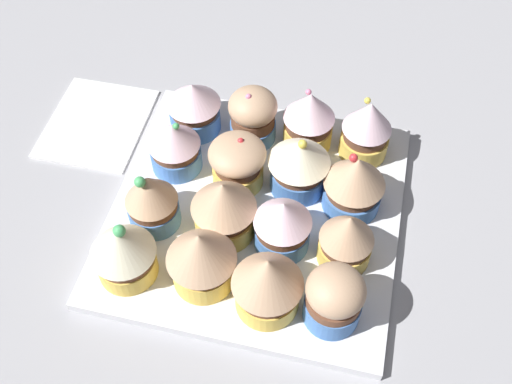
{
  "coord_description": "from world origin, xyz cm",
  "views": [
    {
      "loc": [
        -8.6,
        36.48,
        54.21
      ],
      "look_at": [
        0.0,
        0.0,
        4.2
      ],
      "focal_mm": 42.74,
      "sensor_mm": 36.0,
      "label": 1
    }
  ],
  "objects_px": {
    "cupcake_7": "(175,146)",
    "cupcake_9": "(283,224)",
    "cupcake_14": "(201,257)",
    "cupcake_4": "(354,182)",
    "cupcake_10": "(224,207)",
    "cupcake_1": "(309,119)",
    "cupcake_15": "(123,250)",
    "napkin": "(97,122)",
    "cupcake_3": "(194,106)",
    "cupcake_6": "(237,162)",
    "cupcake_0": "(367,129)",
    "baking_tray": "(256,212)",
    "cupcake_12": "(334,298)",
    "cupcake_2": "(253,116)",
    "cupcake_5": "(299,164)",
    "cupcake_13": "(268,282)",
    "cupcake_11": "(151,200)",
    "cupcake_8": "(347,238)"
  },
  "relations": [
    {
      "from": "cupcake_2",
      "to": "cupcake_5",
      "type": "xyz_separation_m",
      "value": [
        -0.06,
        0.06,
        0.0
      ]
    },
    {
      "from": "cupcake_3",
      "to": "cupcake_4",
      "type": "bearing_deg",
      "value": 160.06
    },
    {
      "from": "cupcake_1",
      "to": "cupcake_4",
      "type": "distance_m",
      "value": 0.1
    },
    {
      "from": "cupcake_12",
      "to": "napkin",
      "type": "xyz_separation_m",
      "value": [
        0.32,
        -0.19,
        -0.04
      ]
    },
    {
      "from": "cupcake_1",
      "to": "cupcake_15",
      "type": "relative_size",
      "value": 1.04
    },
    {
      "from": "cupcake_1",
      "to": "cupcake_6",
      "type": "bearing_deg",
      "value": 48.9
    },
    {
      "from": "cupcake_7",
      "to": "cupcake_14",
      "type": "height_order",
      "value": "cupcake_14"
    },
    {
      "from": "cupcake_0",
      "to": "cupcake_12",
      "type": "relative_size",
      "value": 1.15
    },
    {
      "from": "cupcake_9",
      "to": "napkin",
      "type": "height_order",
      "value": "cupcake_9"
    },
    {
      "from": "cupcake_4",
      "to": "napkin",
      "type": "bearing_deg",
      "value": -10.34
    },
    {
      "from": "cupcake_4",
      "to": "cupcake_6",
      "type": "relative_size",
      "value": 1.21
    },
    {
      "from": "cupcake_9",
      "to": "cupcake_14",
      "type": "distance_m",
      "value": 0.09
    },
    {
      "from": "cupcake_2",
      "to": "cupcake_15",
      "type": "relative_size",
      "value": 0.94
    },
    {
      "from": "cupcake_7",
      "to": "cupcake_15",
      "type": "bearing_deg",
      "value": 87.76
    },
    {
      "from": "cupcake_1",
      "to": "cupcake_13",
      "type": "height_order",
      "value": "cupcake_1"
    },
    {
      "from": "cupcake_0",
      "to": "cupcake_1",
      "type": "relative_size",
      "value": 1.01
    },
    {
      "from": "cupcake_12",
      "to": "cupcake_14",
      "type": "relative_size",
      "value": 0.91
    },
    {
      "from": "cupcake_7",
      "to": "cupcake_14",
      "type": "relative_size",
      "value": 0.89
    },
    {
      "from": "cupcake_3",
      "to": "cupcake_13",
      "type": "relative_size",
      "value": 0.87
    },
    {
      "from": "cupcake_2",
      "to": "cupcake_4",
      "type": "relative_size",
      "value": 0.93
    },
    {
      "from": "cupcake_6",
      "to": "cupcake_13",
      "type": "relative_size",
      "value": 0.82
    },
    {
      "from": "cupcake_6",
      "to": "cupcake_1",
      "type": "bearing_deg",
      "value": -131.1
    },
    {
      "from": "cupcake_13",
      "to": "cupcake_15",
      "type": "distance_m",
      "value": 0.14
    },
    {
      "from": "napkin",
      "to": "cupcake_5",
      "type": "bearing_deg",
      "value": 169.65
    },
    {
      "from": "cupcake_7",
      "to": "cupcake_9",
      "type": "height_order",
      "value": "cupcake_9"
    },
    {
      "from": "cupcake_10",
      "to": "napkin",
      "type": "xyz_separation_m",
      "value": [
        0.19,
        -0.12,
        -0.05
      ]
    },
    {
      "from": "cupcake_0",
      "to": "cupcake_4",
      "type": "bearing_deg",
      "value": 87.74
    },
    {
      "from": "cupcake_11",
      "to": "cupcake_12",
      "type": "xyz_separation_m",
      "value": [
        -0.2,
        0.07,
        -0.0
      ]
    },
    {
      "from": "cupcake_10",
      "to": "cupcake_11",
      "type": "relative_size",
      "value": 1.0
    },
    {
      "from": "baking_tray",
      "to": "cupcake_14",
      "type": "height_order",
      "value": "cupcake_14"
    },
    {
      "from": "cupcake_1",
      "to": "cupcake_11",
      "type": "height_order",
      "value": "cupcake_1"
    },
    {
      "from": "cupcake_3",
      "to": "cupcake_6",
      "type": "distance_m",
      "value": 0.1
    },
    {
      "from": "cupcake_6",
      "to": "cupcake_7",
      "type": "height_order",
      "value": "cupcake_7"
    },
    {
      "from": "cupcake_0",
      "to": "cupcake_8",
      "type": "bearing_deg",
      "value": 89.57
    },
    {
      "from": "baking_tray",
      "to": "cupcake_8",
      "type": "xyz_separation_m",
      "value": [
        -0.1,
        0.04,
        0.04
      ]
    },
    {
      "from": "cupcake_9",
      "to": "napkin",
      "type": "relative_size",
      "value": 0.51
    },
    {
      "from": "cupcake_4",
      "to": "napkin",
      "type": "height_order",
      "value": "cupcake_4"
    },
    {
      "from": "cupcake_10",
      "to": "cupcake_12",
      "type": "xyz_separation_m",
      "value": [
        -0.12,
        0.07,
        -0.01
      ]
    },
    {
      "from": "cupcake_9",
      "to": "cupcake_10",
      "type": "bearing_deg",
      "value": -2.97
    },
    {
      "from": "cupcake_1",
      "to": "cupcake_6",
      "type": "height_order",
      "value": "cupcake_1"
    },
    {
      "from": "cupcake_13",
      "to": "cupcake_8",
      "type": "bearing_deg",
      "value": -133.27
    },
    {
      "from": "cupcake_4",
      "to": "cupcake_10",
      "type": "relative_size",
      "value": 1.01
    },
    {
      "from": "cupcake_9",
      "to": "cupcake_11",
      "type": "height_order",
      "value": "cupcake_11"
    },
    {
      "from": "cupcake_4",
      "to": "cupcake_12",
      "type": "bearing_deg",
      "value": 90.01
    },
    {
      "from": "baking_tray",
      "to": "cupcake_7",
      "type": "xyz_separation_m",
      "value": [
        0.1,
        -0.04,
        0.04
      ]
    },
    {
      "from": "cupcake_5",
      "to": "cupcake_7",
      "type": "height_order",
      "value": "cupcake_5"
    },
    {
      "from": "cupcake_11",
      "to": "cupcake_4",
      "type": "bearing_deg",
      "value": -160.9
    },
    {
      "from": "baking_tray",
      "to": "napkin",
      "type": "relative_size",
      "value": 2.22
    },
    {
      "from": "cupcake_0",
      "to": "cupcake_15",
      "type": "bearing_deg",
      "value": 45.33
    },
    {
      "from": "cupcake_0",
      "to": "napkin",
      "type": "height_order",
      "value": "cupcake_0"
    }
  ]
}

